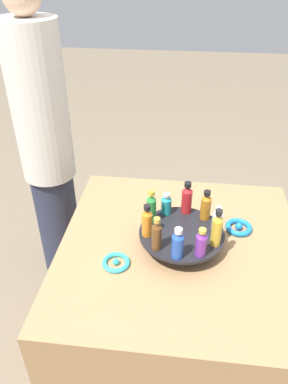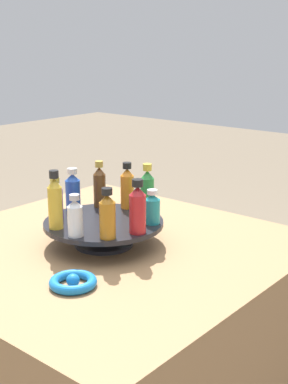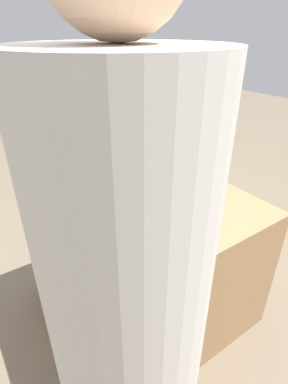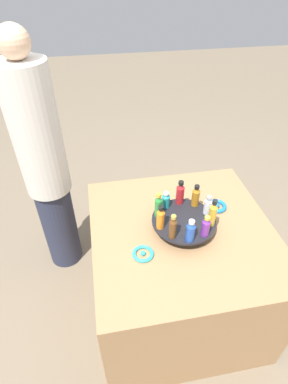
{
  "view_description": "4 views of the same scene",
  "coord_description": "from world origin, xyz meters",
  "px_view_note": "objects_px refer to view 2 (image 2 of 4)",
  "views": [
    {
      "loc": [
        1.09,
        -0.01,
        1.68
      ],
      "look_at": [
        -0.12,
        -0.16,
        0.86
      ],
      "focal_mm": 35.0,
      "sensor_mm": 36.0,
      "label": 1
    },
    {
      "loc": [
        -0.96,
        0.97,
        1.23
      ],
      "look_at": [
        -0.07,
        -0.09,
        0.84
      ],
      "focal_mm": 50.0,
      "sensor_mm": 36.0,
      "label": 2
    },
    {
      "loc": [
        -0.71,
        -1.01,
        1.43
      ],
      "look_at": [
        -0.12,
        -0.17,
        0.86
      ],
      "focal_mm": 28.0,
      "sensor_mm": 36.0,
      "label": 3
    },
    {
      "loc": [
        1.01,
        -0.39,
        1.82
      ],
      "look_at": [
        -0.13,
        -0.18,
        0.87
      ],
      "focal_mm": 28.0,
      "sensor_mm": 36.0,
      "label": 4
    }
  ],
  "objects_px": {
    "bottle_brown": "(100,186)",
    "bottle_purple": "(56,200)",
    "bottle_blue": "(73,191)",
    "bottle_gold": "(55,202)",
    "bottle_clear": "(75,217)",
    "bottle_amber": "(107,215)",
    "display_stand": "(104,228)",
    "bottle_green": "(147,191)",
    "bottle_orange": "(127,187)",
    "bottle_red": "(138,209)",
    "ribbon_bow_teal": "(126,212)",
    "ribbon_bow_blue": "(73,282)",
    "bottle_teal": "(152,208)"
  },
  "relations": [
    {
      "from": "bottle_brown",
      "to": "bottle_purple",
      "type": "distance_m",
      "value": 0.15
    },
    {
      "from": "bottle_blue",
      "to": "bottle_gold",
      "type": "distance_m",
      "value": 0.16
    },
    {
      "from": "bottle_clear",
      "to": "bottle_amber",
      "type": "bearing_deg",
      "value": -149.28
    },
    {
      "from": "display_stand",
      "to": "bottle_gold",
      "type": "bearing_deg",
      "value": 66.72
    },
    {
      "from": "bottle_green",
      "to": "bottle_amber",
      "type": "xyz_separation_m",
      "value": [
        -0.05,
        0.21,
        -0.01
      ]
    },
    {
      "from": "bottle_orange",
      "to": "bottle_clear",
      "type": "height_order",
      "value": "bottle_orange"
    },
    {
      "from": "bottle_brown",
      "to": "bottle_amber",
      "type": "distance_m",
      "value": 0.26
    },
    {
      "from": "bottle_orange",
      "to": "bottle_clear",
      "type": "bearing_deg",
      "value": 102.72
    },
    {
      "from": "bottle_purple",
      "to": "bottle_clear",
      "type": "distance_m",
      "value": 0.15
    },
    {
      "from": "bottle_blue",
      "to": "bottle_red",
      "type": "relative_size",
      "value": 0.89
    },
    {
      "from": "bottle_purple",
      "to": "ribbon_bow_teal",
      "type": "height_order",
      "value": "bottle_purple"
    },
    {
      "from": "bottle_gold",
      "to": "ribbon_bow_blue",
      "type": "relative_size",
      "value": 1.41
    },
    {
      "from": "display_stand",
      "to": "bottle_brown",
      "type": "height_order",
      "value": "bottle_brown"
    },
    {
      "from": "bottle_blue",
      "to": "bottle_purple",
      "type": "xyz_separation_m",
      "value": [
        -0.02,
        0.08,
        -0.0
      ]
    },
    {
      "from": "bottle_green",
      "to": "bottle_amber",
      "type": "height_order",
      "value": "bottle_green"
    },
    {
      "from": "display_stand",
      "to": "bottle_green",
      "type": "xyz_separation_m",
      "value": [
        -0.05,
        -0.12,
        0.08
      ]
    },
    {
      "from": "bottle_green",
      "to": "bottle_gold",
      "type": "relative_size",
      "value": 0.94
    },
    {
      "from": "bottle_orange",
      "to": "bottle_brown",
      "type": "height_order",
      "value": "bottle_brown"
    },
    {
      "from": "bottle_purple",
      "to": "bottle_blue",
      "type": "bearing_deg",
      "value": -77.28
    },
    {
      "from": "bottle_teal",
      "to": "ribbon_bow_blue",
      "type": "height_order",
      "value": "bottle_teal"
    },
    {
      "from": "bottle_gold",
      "to": "bottle_amber",
      "type": "bearing_deg",
      "value": -167.28
    },
    {
      "from": "bottle_blue",
      "to": "ribbon_bow_teal",
      "type": "height_order",
      "value": "bottle_blue"
    },
    {
      "from": "bottle_clear",
      "to": "ribbon_bow_teal",
      "type": "relative_size",
      "value": 1.05
    },
    {
      "from": "display_stand",
      "to": "bottle_teal",
      "type": "bearing_deg",
      "value": -149.28
    },
    {
      "from": "bottle_orange",
      "to": "bottle_clear",
      "type": "distance_m",
      "value": 0.26
    },
    {
      "from": "bottle_teal",
      "to": "bottle_gold",
      "type": "distance_m",
      "value": 0.25
    },
    {
      "from": "bottle_orange",
      "to": "bottle_blue",
      "type": "relative_size",
      "value": 1.09
    },
    {
      "from": "bottle_teal",
      "to": "bottle_clear",
      "type": "height_order",
      "value": "bottle_clear"
    },
    {
      "from": "bottle_green",
      "to": "bottle_brown",
      "type": "xyz_separation_m",
      "value": [
        0.15,
        0.03,
        -0.0
      ]
    },
    {
      "from": "bottle_clear",
      "to": "ribbon_bow_blue",
      "type": "height_order",
      "value": "bottle_clear"
    },
    {
      "from": "bottle_green",
      "to": "bottle_teal",
      "type": "bearing_deg",
      "value": 138.72
    },
    {
      "from": "bottle_gold",
      "to": "ribbon_bow_blue",
      "type": "height_order",
      "value": "bottle_gold"
    },
    {
      "from": "display_stand",
      "to": "bottle_red",
      "type": "height_order",
      "value": "bottle_red"
    },
    {
      "from": "bottle_blue",
      "to": "ribbon_bow_teal",
      "type": "relative_size",
      "value": 1.2
    },
    {
      "from": "bottle_brown",
      "to": "bottle_purple",
      "type": "bearing_deg",
      "value": 84.72
    },
    {
      "from": "display_stand",
      "to": "bottle_green",
      "type": "relative_size",
      "value": 2.25
    },
    {
      "from": "bottle_orange",
      "to": "bottle_blue",
      "type": "distance_m",
      "value": 0.15
    },
    {
      "from": "bottle_green",
      "to": "ribbon_bow_teal",
      "type": "distance_m",
      "value": 0.24
    },
    {
      "from": "bottle_amber",
      "to": "ribbon_bow_teal",
      "type": "distance_m",
      "value": 0.41
    },
    {
      "from": "bottle_teal",
      "to": "bottle_brown",
      "type": "height_order",
      "value": "bottle_brown"
    },
    {
      "from": "bottle_teal",
      "to": "bottle_amber",
      "type": "bearing_deg",
      "value": 84.72
    },
    {
      "from": "bottle_brown",
      "to": "bottle_blue",
      "type": "height_order",
      "value": "bottle_brown"
    },
    {
      "from": "bottle_red",
      "to": "bottle_gold",
      "type": "bearing_deg",
      "value": 30.72
    },
    {
      "from": "bottle_gold",
      "to": "bottle_amber",
      "type": "height_order",
      "value": "bottle_gold"
    },
    {
      "from": "bottle_orange",
      "to": "bottle_amber",
      "type": "height_order",
      "value": "bottle_orange"
    },
    {
      "from": "bottle_blue",
      "to": "bottle_green",
      "type": "bearing_deg",
      "value": -149.28
    },
    {
      "from": "bottle_purple",
      "to": "bottle_clear",
      "type": "relative_size",
      "value": 1.07
    },
    {
      "from": "ribbon_bow_blue",
      "to": "bottle_red",
      "type": "bearing_deg",
      "value": -91.15
    },
    {
      "from": "bottle_green",
      "to": "ribbon_bow_blue",
      "type": "distance_m",
      "value": 0.38
    },
    {
      "from": "bottle_brown",
      "to": "bottle_red",
      "type": "height_order",
      "value": "bottle_red"
    }
  ]
}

